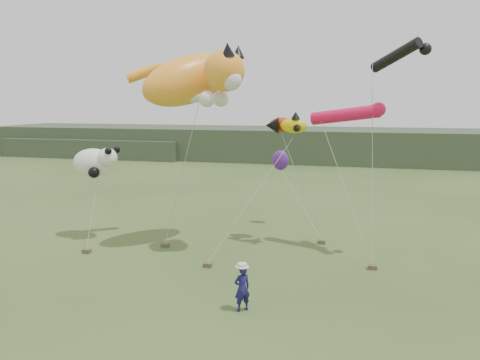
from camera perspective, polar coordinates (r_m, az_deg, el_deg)
name	(u,v)px	position (r m, az deg, el deg)	size (l,w,h in m)	color
ground	(222,304)	(17.93, -2.15, -14.89)	(120.00, 120.00, 0.00)	#385123
headland	(296,145)	(61.09, 6.90, 4.29)	(90.00, 13.00, 4.00)	#2D3D28
festival_attendant	(242,288)	(17.11, 0.27, -13.06)	(0.61, 0.40, 1.67)	#171550
sandbag_anchors	(229,253)	(23.11, -1.36, -8.93)	(14.07, 5.13, 0.20)	brown
cat_kite	(196,78)	(23.71, -5.36, 12.22)	(6.95, 5.84, 3.75)	orange
fish_kite	(286,125)	(23.87, 5.59, 6.67)	(2.22, 1.49, 1.14)	#E0C105
tube_kites	(367,95)	(23.35, 15.18, 9.94)	(5.41, 2.47, 3.96)	black
panda_kite	(96,162)	(26.41, -17.20, 2.10)	(2.70, 1.74, 1.68)	white
misc_kites	(281,144)	(26.39, 5.03, 4.44)	(1.74, 4.03, 3.27)	red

